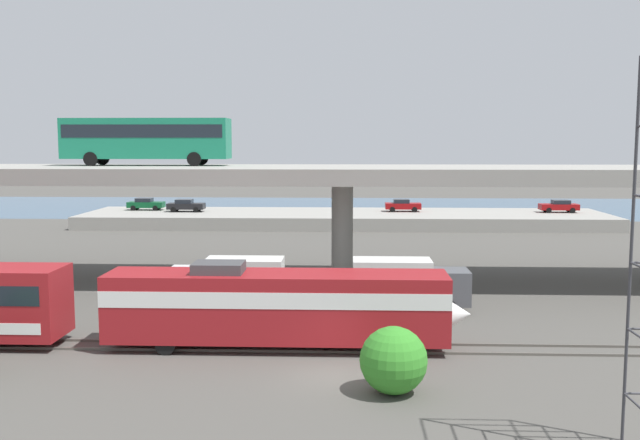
{
  "coord_description": "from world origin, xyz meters",
  "views": [
    {
      "loc": [
        0.42,
        -29.17,
        9.93
      ],
      "look_at": [
        -1.66,
        22.52,
        4.19
      ],
      "focal_mm": 39.65,
      "sensor_mm": 36.0,
      "label": 1
    }
  ],
  "objects_px": {
    "parked_car_1": "(403,205)",
    "train_locomotive": "(294,304)",
    "transit_bus_on_overpass": "(147,137)",
    "service_truck_west": "(407,283)",
    "parked_car_2": "(186,205)",
    "parked_car_3": "(146,204)",
    "parked_car_0": "(559,206)",
    "service_truck_east": "(230,282)"
  },
  "relations": [
    {
      "from": "service_truck_west",
      "to": "transit_bus_on_overpass",
      "type": "bearing_deg",
      "value": 151.65
    },
    {
      "from": "parked_car_2",
      "to": "parked_car_3",
      "type": "relative_size",
      "value": 1.0
    },
    {
      "from": "service_truck_west",
      "to": "parked_car_0",
      "type": "xyz_separation_m",
      "value": [
        21.8,
        44.21,
        0.62
      ]
    },
    {
      "from": "parked_car_1",
      "to": "service_truck_west",
      "type": "bearing_deg",
      "value": -94.0
    },
    {
      "from": "service_truck_west",
      "to": "parked_car_3",
      "type": "height_order",
      "value": "service_truck_west"
    },
    {
      "from": "transit_bus_on_overpass",
      "to": "parked_car_0",
      "type": "distance_m",
      "value": 53.32
    },
    {
      "from": "transit_bus_on_overpass",
      "to": "service_truck_west",
      "type": "bearing_deg",
      "value": -28.35
    },
    {
      "from": "parked_car_1",
      "to": "train_locomotive",
      "type": "bearing_deg",
      "value": -99.92
    },
    {
      "from": "train_locomotive",
      "to": "service_truck_west",
      "type": "distance_m",
      "value": 10.05
    },
    {
      "from": "parked_car_0",
      "to": "service_truck_west",
      "type": "bearing_deg",
      "value": 63.76
    },
    {
      "from": "service_truck_east",
      "to": "transit_bus_on_overpass",
      "type": "bearing_deg",
      "value": -52.16
    },
    {
      "from": "service_truck_east",
      "to": "parked_car_1",
      "type": "bearing_deg",
      "value": -107.0
    },
    {
      "from": "service_truck_west",
      "to": "parked_car_1",
      "type": "distance_m",
      "value": 44.7
    },
    {
      "from": "service_truck_west",
      "to": "service_truck_east",
      "type": "bearing_deg",
      "value": 180.0
    },
    {
      "from": "train_locomotive",
      "to": "service_truck_west",
      "type": "relative_size",
      "value": 2.57
    },
    {
      "from": "transit_bus_on_overpass",
      "to": "parked_car_3",
      "type": "xyz_separation_m",
      "value": [
        -10.52,
        35.37,
        -8.01
      ]
    },
    {
      "from": "transit_bus_on_overpass",
      "to": "service_truck_west",
      "type": "height_order",
      "value": "transit_bus_on_overpass"
    },
    {
      "from": "service_truck_west",
      "to": "parked_car_3",
      "type": "distance_m",
      "value": 53.46
    },
    {
      "from": "parked_car_0",
      "to": "parked_car_2",
      "type": "relative_size",
      "value": 1.02
    },
    {
      "from": "parked_car_1",
      "to": "parked_car_2",
      "type": "height_order",
      "value": "same"
    },
    {
      "from": "parked_car_2",
      "to": "parked_car_3",
      "type": "bearing_deg",
      "value": 161.77
    },
    {
      "from": "parked_car_1",
      "to": "parked_car_3",
      "type": "distance_m",
      "value": 31.75
    },
    {
      "from": "service_truck_west",
      "to": "service_truck_east",
      "type": "height_order",
      "value": "same"
    },
    {
      "from": "transit_bus_on_overpass",
      "to": "parked_car_1",
      "type": "bearing_deg",
      "value": 58.63
    },
    {
      "from": "train_locomotive",
      "to": "transit_bus_on_overpass",
      "type": "height_order",
      "value": "transit_bus_on_overpass"
    },
    {
      "from": "train_locomotive",
      "to": "parked_car_0",
      "type": "height_order",
      "value": "train_locomotive"
    },
    {
      "from": "train_locomotive",
      "to": "parked_car_0",
      "type": "xyz_separation_m",
      "value": [
        27.88,
        52.2,
        0.07
      ]
    },
    {
      "from": "transit_bus_on_overpass",
      "to": "parked_car_1",
      "type": "xyz_separation_m",
      "value": [
        21.23,
        34.82,
        -8.01
      ]
    },
    {
      "from": "service_truck_east",
      "to": "parked_car_1",
      "type": "height_order",
      "value": "service_truck_east"
    },
    {
      "from": "service_truck_east",
      "to": "parked_car_0",
      "type": "xyz_separation_m",
      "value": [
        32.32,
        44.21,
        0.62
      ]
    },
    {
      "from": "transit_bus_on_overpass",
      "to": "service_truck_east",
      "type": "xyz_separation_m",
      "value": [
        7.59,
        -9.77,
        -8.63
      ]
    },
    {
      "from": "parked_car_0",
      "to": "parked_car_2",
      "type": "xyz_separation_m",
      "value": [
        -44.99,
        -0.86,
        0.0
      ]
    },
    {
      "from": "parked_car_1",
      "to": "parked_car_3",
      "type": "xyz_separation_m",
      "value": [
        -31.74,
        0.55,
        -0.0
      ]
    },
    {
      "from": "transit_bus_on_overpass",
      "to": "service_truck_west",
      "type": "relative_size",
      "value": 1.76
    },
    {
      "from": "transit_bus_on_overpass",
      "to": "service_truck_east",
      "type": "relative_size",
      "value": 1.76
    },
    {
      "from": "train_locomotive",
      "to": "parked_car_2",
      "type": "relative_size",
      "value": 3.94
    },
    {
      "from": "parked_car_2",
      "to": "service_truck_east",
      "type": "bearing_deg",
      "value": -73.7
    },
    {
      "from": "parked_car_0",
      "to": "parked_car_2",
      "type": "height_order",
      "value": "same"
    },
    {
      "from": "parked_car_2",
      "to": "transit_bus_on_overpass",
      "type": "bearing_deg",
      "value": -81.39
    },
    {
      "from": "train_locomotive",
      "to": "service_truck_east",
      "type": "relative_size",
      "value": 2.57
    },
    {
      "from": "service_truck_east",
      "to": "parked_car_2",
      "type": "xyz_separation_m",
      "value": [
        -12.68,
        43.35,
        0.62
      ]
    },
    {
      "from": "parked_car_1",
      "to": "parked_car_3",
      "type": "height_order",
      "value": "same"
    }
  ]
}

